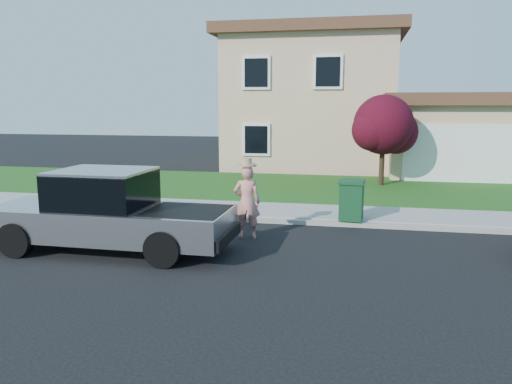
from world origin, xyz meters
The scene contains 9 objects.
ground centered at (0.00, 0.00, 0.00)m, with size 80.00×80.00×0.00m, color black.
curb centered at (1.00, 2.90, 0.06)m, with size 40.00×0.20×0.12m, color gray.
sidewalk centered at (1.00, 4.00, 0.07)m, with size 40.00×2.00×0.15m, color gray.
lawn centered at (1.00, 8.50, 0.05)m, with size 40.00×7.00×0.10m, color #184915.
house centered at (1.31, 16.38, 3.17)m, with size 14.00×11.30×6.85m.
pickup_truck centered at (-2.88, -0.37, 0.83)m, with size 5.44×2.11×1.78m.
woman centered at (-0.16, 1.24, 0.91)m, with size 0.69×0.50×1.93m.
ornamental_tree centered at (3.36, 9.63, 2.31)m, with size 2.52×2.28×3.46m.
trash_bin centered at (2.27, 3.10, 0.68)m, with size 0.71×0.80×1.05m.
Camera 1 is at (2.36, -10.10, 3.13)m, focal length 35.00 mm.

